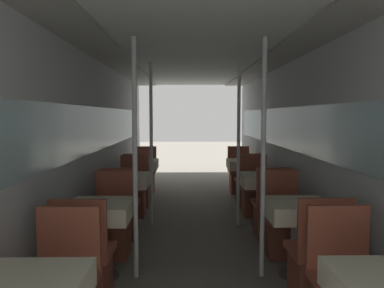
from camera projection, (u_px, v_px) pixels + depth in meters
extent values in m
cube|color=silver|center=(88.00, 149.00, 4.44)|extent=(0.05, 9.42, 2.20)
cube|color=#9EC6D1|center=(89.00, 130.00, 4.42)|extent=(0.03, 8.67, 0.56)
cube|color=silver|center=(303.00, 149.00, 4.48)|extent=(0.05, 9.42, 2.20)
cube|color=#9EC6D1|center=(302.00, 130.00, 4.46)|extent=(0.03, 8.67, 0.56)
cube|color=silver|center=(196.00, 51.00, 4.37)|extent=(2.56, 9.42, 0.04)
cube|color=#999993|center=(106.00, 54.00, 4.36)|extent=(0.46, 9.04, 0.03)
cube|color=#999993|center=(285.00, 54.00, 4.39)|extent=(0.46, 9.04, 0.03)
cube|color=#93704C|center=(24.00, 282.00, 1.83)|extent=(0.53, 0.53, 0.02)
cube|color=#9E4C38|center=(61.00, 287.00, 2.36)|extent=(0.42, 0.42, 0.05)
cube|color=#9E4C38|center=(69.00, 239.00, 2.53)|extent=(0.42, 0.04, 0.44)
cylinder|color=#4C4C51|center=(101.00, 276.00, 3.49)|extent=(0.33, 0.33, 0.01)
cylinder|color=#B7B7BC|center=(101.00, 240.00, 3.46)|extent=(0.12, 0.12, 0.67)
cube|color=#93704C|center=(100.00, 204.00, 3.44)|extent=(0.53, 0.53, 0.02)
cube|color=beige|center=(100.00, 211.00, 3.44)|extent=(0.57, 0.57, 0.16)
cube|color=brown|center=(86.00, 280.00, 2.96)|extent=(0.36, 0.36, 0.40)
cube|color=#9E4C38|center=(86.00, 252.00, 2.95)|extent=(0.42, 0.42, 0.05)
cube|color=#9E4C38|center=(78.00, 229.00, 2.74)|extent=(0.42, 0.04, 0.44)
cube|color=brown|center=(112.00, 238.00, 3.99)|extent=(0.36, 0.36, 0.40)
cube|color=#9E4C38|center=(111.00, 217.00, 3.97)|extent=(0.42, 0.42, 0.05)
cube|color=#9E4C38|center=(114.00, 191.00, 4.14)|extent=(0.42, 0.04, 0.44)
cylinder|color=silver|center=(135.00, 160.00, 3.41)|extent=(0.05, 0.05, 2.20)
cylinder|color=#4C4C51|center=(128.00, 225.00, 5.10)|extent=(0.33, 0.33, 0.01)
cylinder|color=#B7B7BC|center=(128.00, 201.00, 5.07)|extent=(0.12, 0.12, 0.67)
cube|color=#93704C|center=(127.00, 176.00, 5.05)|extent=(0.53, 0.53, 0.02)
cube|color=beige|center=(127.00, 180.00, 5.05)|extent=(0.57, 0.57, 0.16)
cube|color=brown|center=(121.00, 222.00, 4.57)|extent=(0.36, 0.36, 0.40)
cube|color=#9E4C38|center=(121.00, 204.00, 4.56)|extent=(0.42, 0.42, 0.05)
cube|color=#9E4C38|center=(118.00, 187.00, 4.35)|extent=(0.42, 0.04, 0.44)
cube|color=brown|center=(133.00, 203.00, 5.60)|extent=(0.36, 0.36, 0.40)
cube|color=#9E4C38|center=(133.00, 188.00, 5.58)|extent=(0.42, 0.42, 0.05)
cube|color=#9E4C38|center=(134.00, 169.00, 5.75)|extent=(0.42, 0.04, 0.44)
cylinder|color=silver|center=(151.00, 145.00, 5.02)|extent=(0.05, 0.05, 2.20)
cylinder|color=#4C4C51|center=(142.00, 199.00, 6.71)|extent=(0.33, 0.33, 0.01)
cylinder|color=#B7B7BC|center=(142.00, 180.00, 6.68)|extent=(0.12, 0.12, 0.67)
cube|color=#93704C|center=(141.00, 161.00, 6.66)|extent=(0.53, 0.53, 0.02)
cube|color=beige|center=(141.00, 165.00, 6.66)|extent=(0.57, 0.57, 0.16)
cube|color=brown|center=(138.00, 194.00, 6.18)|extent=(0.36, 0.36, 0.40)
cube|color=#9E4C38|center=(138.00, 181.00, 6.17)|extent=(0.42, 0.42, 0.05)
cube|color=#9E4C38|center=(136.00, 168.00, 5.96)|extent=(0.42, 0.04, 0.44)
cube|color=brown|center=(145.00, 183.00, 7.21)|extent=(0.36, 0.36, 0.40)
cube|color=#9E4C38|center=(145.00, 171.00, 7.19)|extent=(0.42, 0.42, 0.05)
cube|color=#9E4C38|center=(146.00, 158.00, 7.36)|extent=(0.42, 0.04, 0.44)
cube|color=#9E4C38|center=(348.00, 285.00, 2.39)|extent=(0.42, 0.42, 0.05)
cube|color=#9E4C38|center=(337.00, 237.00, 2.56)|extent=(0.42, 0.04, 0.44)
cylinder|color=#4C4C51|center=(296.00, 275.00, 3.52)|extent=(0.33, 0.33, 0.01)
cylinder|color=#B7B7BC|center=(297.00, 239.00, 3.49)|extent=(0.12, 0.12, 0.67)
cube|color=#93704C|center=(298.00, 203.00, 3.47)|extent=(0.53, 0.53, 0.02)
cube|color=beige|center=(298.00, 210.00, 3.47)|extent=(0.57, 0.57, 0.16)
cube|color=brown|center=(316.00, 278.00, 2.99)|extent=(0.36, 0.36, 0.40)
cube|color=#9E4C38|center=(316.00, 251.00, 2.98)|extent=(0.42, 0.42, 0.05)
cube|color=#9E4C38|center=(326.00, 228.00, 2.77)|extent=(0.42, 0.04, 0.44)
cube|color=brown|center=(283.00, 237.00, 4.02)|extent=(0.36, 0.36, 0.40)
cube|color=#9E4C38|center=(283.00, 216.00, 4.00)|extent=(0.42, 0.42, 0.05)
cube|color=#9E4C38|center=(279.00, 190.00, 4.17)|extent=(0.42, 0.04, 0.44)
cylinder|color=silver|center=(263.00, 159.00, 3.43)|extent=(0.05, 0.05, 2.20)
cylinder|color=#4C4C51|center=(262.00, 225.00, 5.13)|extent=(0.33, 0.33, 0.01)
cylinder|color=#B7B7BC|center=(262.00, 200.00, 5.10)|extent=(0.12, 0.12, 0.67)
cube|color=#93704C|center=(262.00, 175.00, 5.08)|extent=(0.53, 0.53, 0.02)
cube|color=beige|center=(262.00, 180.00, 5.08)|extent=(0.57, 0.57, 0.16)
cube|color=brown|center=(270.00, 221.00, 4.60)|extent=(0.36, 0.36, 0.40)
cube|color=#9E4C38|center=(270.00, 203.00, 4.59)|extent=(0.42, 0.42, 0.05)
cube|color=#9E4C38|center=(274.00, 186.00, 4.38)|extent=(0.42, 0.04, 0.44)
cube|color=brown|center=(255.00, 202.00, 5.63)|extent=(0.36, 0.36, 0.40)
cube|color=#9E4C38|center=(255.00, 187.00, 5.61)|extent=(0.42, 0.42, 0.05)
cube|color=#9E4C38|center=(253.00, 169.00, 5.78)|extent=(0.42, 0.04, 0.44)
cylinder|color=silver|center=(238.00, 145.00, 5.04)|extent=(0.05, 0.05, 2.20)
cylinder|color=#4C4C51|center=(243.00, 198.00, 6.74)|extent=(0.33, 0.33, 0.01)
cylinder|color=#B7B7BC|center=(244.00, 180.00, 6.71)|extent=(0.12, 0.12, 0.67)
cube|color=#93704C|center=(244.00, 161.00, 6.69)|extent=(0.53, 0.53, 0.02)
cube|color=beige|center=(244.00, 164.00, 6.69)|extent=(0.57, 0.57, 0.16)
cube|color=brown|center=(248.00, 194.00, 6.21)|extent=(0.36, 0.36, 0.40)
cube|color=#9E4C38|center=(248.00, 180.00, 6.20)|extent=(0.42, 0.42, 0.05)
cube|color=#9E4C38|center=(251.00, 167.00, 5.99)|extent=(0.42, 0.04, 0.44)
cube|color=brown|center=(239.00, 183.00, 7.24)|extent=(0.36, 0.36, 0.40)
cube|color=#9E4C38|center=(240.00, 171.00, 7.22)|extent=(0.42, 0.42, 0.05)
cube|color=#9E4C38|center=(238.00, 157.00, 7.39)|extent=(0.42, 0.04, 0.44)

